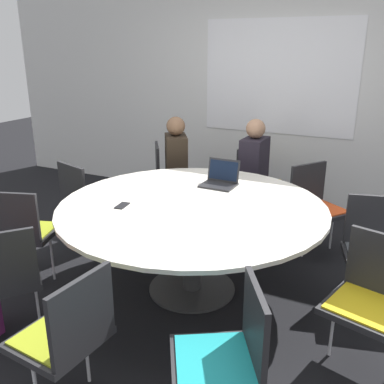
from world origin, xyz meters
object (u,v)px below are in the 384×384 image
Objects in this scene: chair_6 at (228,351)px; person_1 at (178,163)px; chair_0 at (254,177)px; person_0 at (255,166)px; chair_9 at (316,202)px; chair_4 at (4,274)px; cell_phone at (122,206)px; chair_2 at (85,196)px; chair_3 at (24,228)px; chair_7 at (371,294)px; chair_1 at (169,174)px; chair_8 at (375,245)px; chair_5 at (67,331)px; laptop at (220,179)px.

chair_6 is 2.82m from person_1.
chair_6 is at bearing 16.75° from chair_0.
chair_9 is at bearing 69.69° from person_0.
chair_4 is 5.71× the size of cell_phone.
chair_6 is (2.09, -1.47, 0.00)m from chair_2.
chair_9 is 0.71× the size of person_1.
chair_9 is (0.78, -0.51, 0.00)m from chair_0.
chair_3 is (-1.24, -2.18, 0.00)m from chair_0.
person_0 is (0.86, 2.54, 0.20)m from chair_4.
person_1 reaches higher than chair_2.
chair_3 is at bearing -164.05° from cell_phone.
chair_7 is at bearing -30.30° from chair_4.
person_1 is at bearing 18.95° from chair_1.
chair_4 and chair_6 have the same top height.
chair_0 is 1.00× the size of chair_6.
chair_3 and chair_8 have the same top height.
chair_7 is 0.71× the size of person_1.
chair_9 is at bearing 57.50° from chair_0.
chair_4 is 0.71× the size of person_1.
chair_3 and chair_6 have the same top height.
chair_8 is (1.35, -1.26, 0.00)m from chair_0.
cell_phone is (0.31, -1.48, 0.05)m from person_1.
chair_0 is 3.05m from chair_5.
chair_3 is 2.61m from chair_9.
chair_1 and chair_9 have the same top height.
chair_5 is 1.76m from chair_7.
chair_3 reaches higher than cell_phone.
person_0 reaches higher than chair_5.
person_1 reaches higher than chair_6.
chair_1 reaches higher than cell_phone.
chair_0 is at bearing 89.45° from person_1.
chair_0 is 5.71× the size of cell_phone.
chair_5 is (-0.01, -3.05, 0.00)m from chair_0.
chair_1 is 1.00× the size of chair_2.
cell_phone is at bearing 16.20° from chair_4.
person_1 is (-2.11, 1.51, 0.20)m from chair_7.
person_0 is 1.77m from cell_phone.
chair_1 is 1.31m from laptop.
chair_1 is 1.03m from person_0.
person_0 is (1.01, 0.07, 0.20)m from chair_1.
chair_8 is (1.36, 1.79, 0.00)m from chair_5.
chair_9 is at bearing 4.89° from chair_4.
chair_0 is 1.00× the size of chair_2.
chair_4 is 2.87× the size of laptop.
chair_3 is 0.71× the size of person_0.
cell_phone is at bearing -2.63° from chair_3.
person_1 reaches higher than chair_4.
chair_5 and chair_6 have the same top height.
chair_1 is 2.85m from chair_7.
person_0 is (0.08, -0.24, 0.20)m from chair_0.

